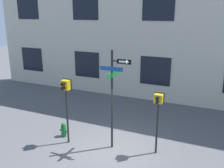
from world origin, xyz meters
The scene contains 6 objects.
ground_plane centered at (0.00, 0.00, 0.00)m, with size 60.00×60.00×0.00m, color #515154.
building_facade centered at (0.00, 6.84, 5.77)m, with size 24.00×0.63×11.55m.
street_sign_pole centered at (-0.01, 0.30, 2.40)m, with size 1.24×1.07×4.03m.
pedestrian_signal_left centered at (-1.93, -0.12, 2.18)m, with size 0.38×0.40×2.78m.
pedestrian_signal_right centered at (1.69, 0.62, 1.92)m, with size 0.37×0.40×2.47m.
fire_hydrant centered at (-2.43, 0.27, 0.32)m, with size 0.40×0.24×0.66m.
Camera 1 is at (3.74, -8.08, 5.35)m, focal length 40.00 mm.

